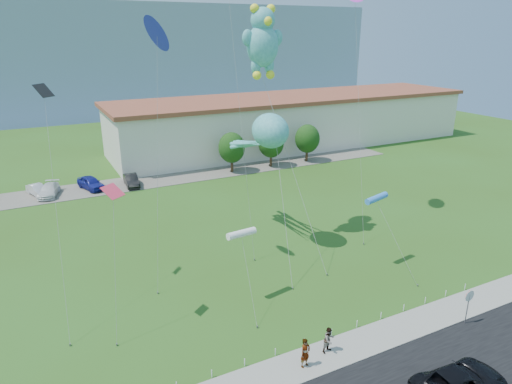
{
  "coord_description": "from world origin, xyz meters",
  "views": [
    {
      "loc": [
        -14.02,
        -20.49,
        17.92
      ],
      "look_at": [
        0.45,
        8.0,
        6.73
      ],
      "focal_mm": 32.0,
      "sensor_mm": 36.0,
      "label": 1
    }
  ],
  "objects_px": {
    "pedestrian_left": "(305,353)",
    "octopus_kite": "(264,136)",
    "warehouse": "(295,120)",
    "parked_car_blue": "(91,183)",
    "parked_car_silver": "(38,190)",
    "parked_car_black": "(131,180)",
    "suv": "(460,382)",
    "stop_sign": "(469,299)",
    "parked_car_white": "(49,190)",
    "pedestrian_right": "(329,340)",
    "teddy_bear_kite": "(263,40)"
  },
  "relations": [
    {
      "from": "pedestrian_left",
      "to": "stop_sign",
      "type": "bearing_deg",
      "value": -19.12
    },
    {
      "from": "parked_car_blue",
      "to": "parked_car_black",
      "type": "relative_size",
      "value": 1.05
    },
    {
      "from": "pedestrian_left",
      "to": "octopus_kite",
      "type": "bearing_deg",
      "value": 57.51
    },
    {
      "from": "parked_car_white",
      "to": "teddy_bear_kite",
      "type": "bearing_deg",
      "value": -36.33
    },
    {
      "from": "pedestrian_right",
      "to": "teddy_bear_kite",
      "type": "height_order",
      "value": "teddy_bear_kite"
    },
    {
      "from": "parked_car_white",
      "to": "pedestrian_right",
      "type": "bearing_deg",
      "value": -55.49
    },
    {
      "from": "suv",
      "to": "parked_car_blue",
      "type": "bearing_deg",
      "value": 19.33
    },
    {
      "from": "stop_sign",
      "to": "parked_car_blue",
      "type": "height_order",
      "value": "stop_sign"
    },
    {
      "from": "suv",
      "to": "pedestrian_left",
      "type": "xyz_separation_m",
      "value": [
        -6.08,
        5.35,
        0.21
      ]
    },
    {
      "from": "warehouse",
      "to": "parked_car_blue",
      "type": "distance_m",
      "value": 35.46
    },
    {
      "from": "parked_car_black",
      "to": "parked_car_blue",
      "type": "bearing_deg",
      "value": 171.28
    },
    {
      "from": "parked_car_silver",
      "to": "parked_car_blue",
      "type": "distance_m",
      "value": 5.89
    },
    {
      "from": "suv",
      "to": "parked_car_white",
      "type": "relative_size",
      "value": 1.15
    },
    {
      "from": "suv",
      "to": "pedestrian_right",
      "type": "distance_m",
      "value": 7.11
    },
    {
      "from": "parked_car_silver",
      "to": "warehouse",
      "type": "bearing_deg",
      "value": -7.96
    },
    {
      "from": "suv",
      "to": "teddy_bear_kite",
      "type": "height_order",
      "value": "teddy_bear_kite"
    },
    {
      "from": "parked_car_blue",
      "to": "octopus_kite",
      "type": "bearing_deg",
      "value": -81.52
    },
    {
      "from": "parked_car_silver",
      "to": "parked_car_white",
      "type": "relative_size",
      "value": 0.83
    },
    {
      "from": "warehouse",
      "to": "suv",
      "type": "relative_size",
      "value": 11.64
    },
    {
      "from": "parked_car_blue",
      "to": "suv",
      "type": "bearing_deg",
      "value": -93.55
    },
    {
      "from": "warehouse",
      "to": "stop_sign",
      "type": "height_order",
      "value": "warehouse"
    },
    {
      "from": "pedestrian_left",
      "to": "parked_car_silver",
      "type": "height_order",
      "value": "pedestrian_left"
    },
    {
      "from": "teddy_bear_kite",
      "to": "parked_car_black",
      "type": "bearing_deg",
      "value": 109.64
    },
    {
      "from": "stop_sign",
      "to": "teddy_bear_kite",
      "type": "distance_m",
      "value": 24.16
    },
    {
      "from": "pedestrian_right",
      "to": "parked_car_silver",
      "type": "bearing_deg",
      "value": 99.05
    },
    {
      "from": "octopus_kite",
      "to": "teddy_bear_kite",
      "type": "distance_m",
      "value": 7.68
    },
    {
      "from": "pedestrian_left",
      "to": "octopus_kite",
      "type": "xyz_separation_m",
      "value": [
        5.6,
        15.69,
        8.71
      ]
    },
    {
      "from": "parked_car_white",
      "to": "parked_car_blue",
      "type": "height_order",
      "value": "parked_car_blue"
    },
    {
      "from": "teddy_bear_kite",
      "to": "stop_sign",
      "type": "bearing_deg",
      "value": -72.16
    },
    {
      "from": "stop_sign",
      "to": "suv",
      "type": "distance_m",
      "value": 6.88
    },
    {
      "from": "pedestrian_left",
      "to": "parked_car_white",
      "type": "distance_m",
      "value": 39.17
    },
    {
      "from": "warehouse",
      "to": "parked_car_blue",
      "type": "height_order",
      "value": "warehouse"
    },
    {
      "from": "stop_sign",
      "to": "pedestrian_left",
      "type": "height_order",
      "value": "stop_sign"
    },
    {
      "from": "pedestrian_left",
      "to": "parked_car_blue",
      "type": "height_order",
      "value": "pedestrian_left"
    },
    {
      "from": "parked_car_silver",
      "to": "parked_car_white",
      "type": "bearing_deg",
      "value": -56.1
    },
    {
      "from": "warehouse",
      "to": "suv",
      "type": "bearing_deg",
      "value": -112.76
    },
    {
      "from": "stop_sign",
      "to": "parked_car_silver",
      "type": "xyz_separation_m",
      "value": [
        -23.51,
        39.76,
        -1.19
      ]
    },
    {
      "from": "parked_car_silver",
      "to": "octopus_kite",
      "type": "relative_size",
      "value": 0.28
    },
    {
      "from": "stop_sign",
      "to": "teddy_bear_kite",
      "type": "relative_size",
      "value": 0.12
    },
    {
      "from": "warehouse",
      "to": "parked_car_black",
      "type": "distance_m",
      "value": 31.35
    },
    {
      "from": "parked_car_white",
      "to": "octopus_kite",
      "type": "bearing_deg",
      "value": -37.6
    },
    {
      "from": "parked_car_silver",
      "to": "parked_car_black",
      "type": "bearing_deg",
      "value": -27.96
    },
    {
      "from": "parked_car_white",
      "to": "stop_sign",
      "type": "bearing_deg",
      "value": -44.56
    },
    {
      "from": "stop_sign",
      "to": "teddy_bear_kite",
      "type": "height_order",
      "value": "teddy_bear_kite"
    },
    {
      "from": "parked_car_blue",
      "to": "parked_car_silver",
      "type": "bearing_deg",
      "value": 155.68
    },
    {
      "from": "octopus_kite",
      "to": "teddy_bear_kite",
      "type": "relative_size",
      "value": 0.68
    },
    {
      "from": "suv",
      "to": "parked_car_silver",
      "type": "relative_size",
      "value": 1.39
    },
    {
      "from": "pedestrian_left",
      "to": "parked_car_white",
      "type": "relative_size",
      "value": 0.39
    },
    {
      "from": "warehouse",
      "to": "stop_sign",
      "type": "xyz_separation_m",
      "value": [
        -16.5,
        -48.21,
        -2.26
      ]
    },
    {
      "from": "pedestrian_left",
      "to": "teddy_bear_kite",
      "type": "distance_m",
      "value": 23.87
    }
  ]
}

